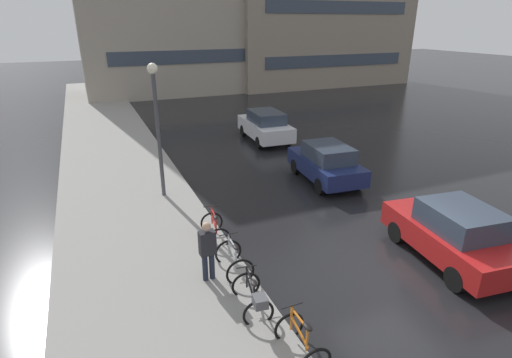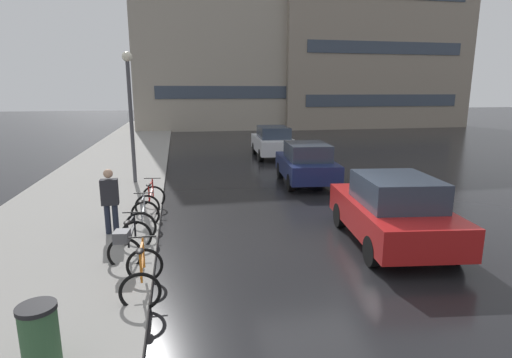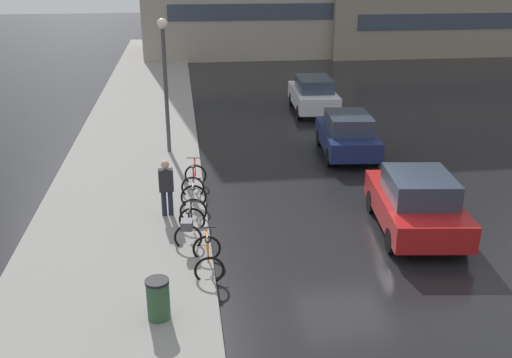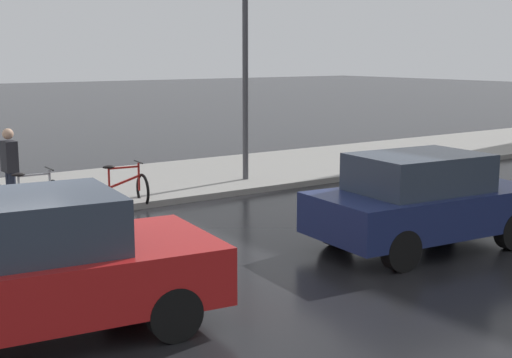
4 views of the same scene
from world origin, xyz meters
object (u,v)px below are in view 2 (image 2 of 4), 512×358
Objects in this scene: bicycle_nearest at (143,276)px; bicycle_third at (143,219)px; car_white at (273,142)px; bicycle_farthest at (151,200)px; car_red at (393,210)px; bicycle_second at (129,241)px; pedestrian at (110,200)px; streetlamp at (130,102)px; trash_bin at (41,342)px; car_navy at (306,163)px.

bicycle_nearest is 1.01× the size of bicycle_third.
bicycle_third is 12.74m from car_white.
car_red is at bearing -31.87° from bicycle_farthest.
bicycle_second is 3.53m from bicycle_farthest.
bicycle_farthest is (0.08, 1.84, -0.02)m from bicycle_third.
bicycle_nearest is 0.91× the size of bicycle_farthest.
car_white is (5.79, 14.38, 0.46)m from bicycle_nearest.
bicycle_third is 0.90× the size of bicycle_farthest.
streetlamp is (-0.01, 5.74, 2.17)m from pedestrian.
bicycle_farthest is (-0.16, 5.01, 0.01)m from bicycle_nearest.
bicycle_third is 0.62× the size of pedestrian.
car_white is (6.02, 11.21, 0.44)m from bicycle_third.
streetlamp reaches higher than bicycle_farthest.
car_white is at bearing 67.13° from trash_bin.
bicycle_second is 14.30m from car_white.
bicycle_farthest is 0.69× the size of pedestrian.
car_red is at bearing -16.51° from bicycle_third.
bicycle_nearest is 0.78× the size of bicycle_second.
trash_bin is at bearing -97.57° from bicycle_farthest.
pedestrian is at bearing 166.20° from car_red.
car_navy is at bearing -8.11° from streetlamp.
car_red is 6.74m from pedestrian.
car_navy is at bearing 90.18° from car_red.
bicycle_nearest is 2.17m from trash_bin.
bicycle_nearest is 1.10× the size of trash_bin.
streetlamp is at bearing 90.08° from pedestrian.
bicycle_nearest is at bearing 60.28° from trash_bin.
bicycle_third is 0.26× the size of car_red.
car_navy is (5.72, 2.85, 0.42)m from bicycle_farthest.
bicycle_third is at bearing -118.23° from car_white.
bicycle_nearest is 5.01m from bicycle_farthest.
bicycle_third is at bearing 163.49° from car_red.
trash_bin is at bearing -90.59° from streetlamp.
car_white is at bearing 57.60° from bicycle_farthest.
trash_bin reaches higher than bicycle_farthest.
car_white is 0.88× the size of streetlamp.
pedestrian is at bearing -170.69° from bicycle_third.
bicycle_farthest is 6.41m from car_navy.
bicycle_third is at bearing 80.56° from trash_bin.
trash_bin is (-0.11, -10.67, -2.66)m from streetlamp.
bicycle_farthest reaches higher than bicycle_second.
car_white is 17.66m from trash_bin.
bicycle_second is at bearing 104.57° from bicycle_nearest.
streetlamp is (-0.58, 7.30, 2.68)m from bicycle_second.
bicycle_third is at bearing 9.31° from pedestrian.
streetlamp is 11.00m from trash_bin.
car_navy is at bearing 54.71° from bicycle_nearest.
bicycle_third is 0.22× the size of streetlamp.
pedestrian reaches higher than bicycle_second.
bicycle_farthest is 1.21× the size of trash_bin.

